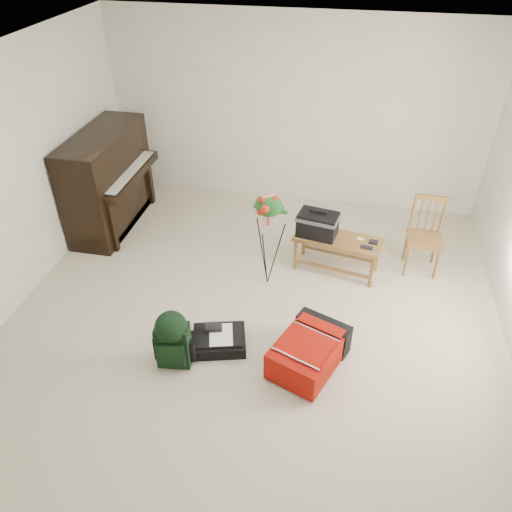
% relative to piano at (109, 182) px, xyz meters
% --- Properties ---
extents(floor, '(5.00, 5.50, 0.01)m').
position_rel_piano_xyz_m(floor, '(2.19, -1.60, -0.60)').
color(floor, beige).
rests_on(floor, ground).
extents(ceiling, '(5.00, 5.50, 0.01)m').
position_rel_piano_xyz_m(ceiling, '(2.19, -1.60, 1.90)').
color(ceiling, white).
rests_on(ceiling, wall_back).
extents(wall_back, '(5.00, 0.04, 2.50)m').
position_rel_piano_xyz_m(wall_back, '(2.19, 1.15, 0.65)').
color(wall_back, white).
rests_on(wall_back, floor).
extents(piano, '(0.71, 1.50, 1.25)m').
position_rel_piano_xyz_m(piano, '(0.00, 0.00, 0.00)').
color(piano, black).
rests_on(piano, floor).
extents(bench, '(1.03, 0.56, 0.75)m').
position_rel_piano_xyz_m(bench, '(2.78, -0.47, -0.07)').
color(bench, olive).
rests_on(bench, floor).
extents(dining_chair, '(0.39, 0.39, 0.88)m').
position_rel_piano_xyz_m(dining_chair, '(3.90, -0.21, -0.17)').
color(dining_chair, olive).
rests_on(dining_chair, floor).
extents(red_suitcase, '(0.75, 0.91, 0.32)m').
position_rel_piano_xyz_m(red_suitcase, '(2.81, -1.92, -0.43)').
color(red_suitcase, '#A51307').
rests_on(red_suitcase, floor).
extents(black_duffel, '(0.59, 0.52, 0.21)m').
position_rel_piano_xyz_m(black_duffel, '(1.94, -1.90, -0.52)').
color(black_duffel, black).
rests_on(black_duffel, floor).
extents(green_backpack, '(0.32, 0.30, 0.60)m').
position_rel_piano_xyz_m(green_backpack, '(1.59, -2.20, -0.27)').
color(green_backpack, black).
rests_on(green_backpack, floor).
extents(flower_stand, '(0.47, 0.47, 1.17)m').
position_rel_piano_xyz_m(flower_stand, '(2.22, -0.85, -0.03)').
color(flower_stand, black).
rests_on(flower_stand, floor).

